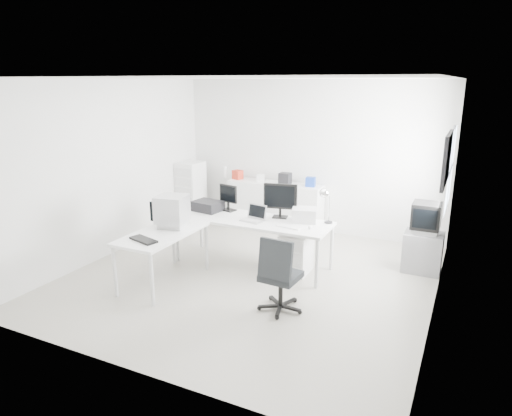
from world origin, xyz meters
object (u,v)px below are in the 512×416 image
at_px(main_desk, 252,242).
at_px(laser_printer, 304,215).
at_px(inkjet_printer, 208,206).
at_px(sideboard, 275,206).
at_px(side_desk, 164,257).
at_px(crt_monitor, 172,211).
at_px(lcd_monitor_small, 228,198).
at_px(lcd_monitor_large, 280,201).
at_px(drawer_pedestal, 296,253).
at_px(crt_tv, 426,218).
at_px(laptop, 252,214).
at_px(tv_cabinet, 423,252).
at_px(filing_cabinet, 191,192).
at_px(office_chair, 281,273).

xyz_separation_m(main_desk, laser_printer, (0.75, 0.22, 0.48)).
relative_size(inkjet_printer, sideboard, 0.24).
xyz_separation_m(side_desk, laser_printer, (1.60, 1.32, 0.48)).
bearing_deg(side_desk, sideboard, 81.31).
xyz_separation_m(main_desk, crt_monitor, (-0.85, -0.85, 0.61)).
bearing_deg(lcd_monitor_small, lcd_monitor_large, 12.00).
height_order(drawer_pedestal, sideboard, sideboard).
relative_size(main_desk, laser_printer, 6.82).
relative_size(side_desk, crt_tv, 2.80).
bearing_deg(laptop, lcd_monitor_small, 161.08).
xyz_separation_m(side_desk, inkjet_printer, (0.00, 1.20, 0.45)).
distance_m(side_desk, crt_tv, 3.84).
height_order(laser_printer, sideboard, laser_printer).
bearing_deg(main_desk, lcd_monitor_large, 35.54).
distance_m(laptop, tv_cabinet, 2.61).
distance_m(laser_printer, filing_cabinet, 3.15).
relative_size(main_desk, side_desk, 1.71).
height_order(drawer_pedestal, lcd_monitor_large, lcd_monitor_large).
bearing_deg(drawer_pedestal, crt_monitor, -149.86).
relative_size(crt_monitor, filing_cabinet, 0.38).
bearing_deg(crt_tv, filing_cabinet, 172.29).
bearing_deg(lcd_monitor_small, crt_tv, 24.51).
bearing_deg(laptop, lcd_monitor_large, 60.73).
distance_m(drawer_pedestal, crt_monitor, 1.92).
bearing_deg(crt_monitor, office_chair, -20.00).
xyz_separation_m(laptop, sideboard, (-0.46, 1.91, -0.41)).
height_order(tv_cabinet, sideboard, sideboard).
bearing_deg(lcd_monitor_large, sideboard, 104.17).
xyz_separation_m(main_desk, lcd_monitor_small, (-0.55, 0.25, 0.58)).
xyz_separation_m(inkjet_printer, laptop, (0.90, -0.20, 0.03)).
xyz_separation_m(main_desk, tv_cabinet, (2.39, 0.90, -0.08)).
bearing_deg(filing_cabinet, drawer_pedestal, -27.51).
xyz_separation_m(crt_tv, filing_cabinet, (-4.50, 0.61, -0.21)).
bearing_deg(laptop, crt_tv, 34.52).
distance_m(main_desk, side_desk, 1.39).
bearing_deg(laser_printer, side_desk, -157.44).
relative_size(inkjet_printer, crt_tv, 0.89).
bearing_deg(side_desk, inkjet_printer, 90.00).
height_order(side_desk, tv_cabinet, side_desk).
bearing_deg(crt_tv, laser_printer, -157.42).
height_order(side_desk, inkjet_printer, inkjet_printer).
distance_m(side_desk, sideboard, 2.94).
bearing_deg(drawer_pedestal, lcd_monitor_large, 150.26).
height_order(tv_cabinet, crt_tv, crt_tv).
height_order(main_desk, lcd_monitor_small, lcd_monitor_small).
relative_size(main_desk, inkjet_printer, 5.41).
xyz_separation_m(tv_cabinet, crt_tv, (0.00, 0.00, 0.52)).
height_order(lcd_monitor_small, filing_cabinet, filing_cabinet).
xyz_separation_m(main_desk, drawer_pedestal, (0.70, 0.05, -0.08)).
bearing_deg(filing_cabinet, sideboard, 9.91).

